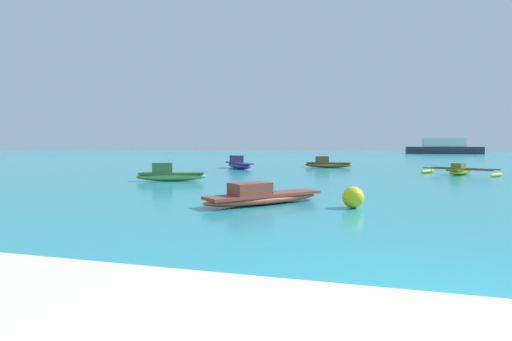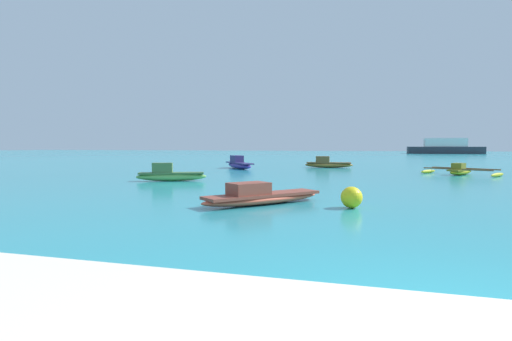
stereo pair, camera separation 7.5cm
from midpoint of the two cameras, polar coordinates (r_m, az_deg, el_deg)
The scene contains 7 objects.
moored_boat_0 at distance 27.78m, azimuth -2.59°, elevation 0.94°, with size 3.14×3.74×0.90m.
moored_boat_1 at distance 24.48m, azimuth 27.04°, elevation -0.05°, with size 4.14×3.52×0.65m.
moored_boat_2 at distance 18.35m, azimuth -12.29°, elevation -0.58°, with size 3.10×1.72×0.82m.
moored_boat_3 at distance 29.33m, azimuth 10.06°, elevation 0.97°, with size 3.46×0.91×0.83m.
moored_boat_4 at distance 10.88m, azimuth 0.66°, elevation -3.71°, with size 3.03×3.39×0.61m.
mooring_buoy_2 at distance 10.49m, azimuth 13.49°, elevation -3.74°, with size 0.55×0.55×0.55m.
distant_ferry at distance 86.97m, azimuth 25.20°, elevation 3.00°, with size 13.87×3.05×3.05m.
Camera 1 is at (-1.11, -3.27, 1.59)m, focal length 28.00 mm.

